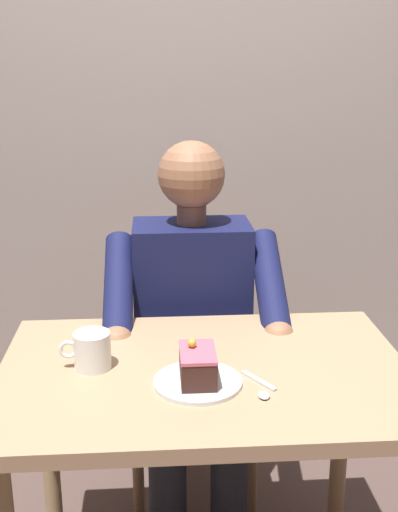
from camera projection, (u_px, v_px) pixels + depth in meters
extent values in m
cube|color=#B0A096|center=(181.00, 40.00, 2.42)|extent=(6.40, 0.12, 3.00)
cube|color=tan|center=(205.00, 375.00, 1.53)|extent=(0.98, 0.66, 0.04)
cylinder|color=tan|center=(341.00, 434.00, 1.91)|extent=(0.05, 0.05, 0.70)
cylinder|color=tan|center=(49.00, 446.00, 1.86)|extent=(0.05, 0.05, 0.70)
cube|color=tan|center=(192.00, 379.00, 2.12)|extent=(0.42, 0.42, 0.04)
cube|color=tan|center=(188.00, 291.00, 2.23)|extent=(0.38, 0.04, 0.45)
cylinder|color=tan|center=(252.00, 463.00, 2.02)|extent=(0.04, 0.04, 0.41)
cylinder|color=tan|center=(138.00, 468.00, 2.00)|extent=(0.04, 0.04, 0.41)
cylinder|color=tan|center=(237.00, 404.00, 2.36)|extent=(0.04, 0.04, 0.41)
cylinder|color=tan|center=(140.00, 408.00, 2.34)|extent=(0.04, 0.04, 0.41)
cube|color=#161A45|center=(192.00, 303.00, 2.02)|extent=(0.36, 0.22, 0.52)
sphere|color=#9B684A|center=(191.00, 175.00, 1.90)|extent=(0.20, 0.20, 0.20)
cylinder|color=#9B684A|center=(192.00, 214.00, 1.94)|extent=(0.09, 0.09, 0.06)
cylinder|color=#161A45|center=(269.00, 282.00, 1.87)|extent=(0.08, 0.33, 0.26)
sphere|color=#9B684A|center=(279.00, 337.00, 1.75)|extent=(0.09, 0.09, 0.09)
cylinder|color=#161A45|center=(118.00, 286.00, 1.84)|extent=(0.08, 0.33, 0.26)
sphere|color=#9B684A|center=(117.00, 342.00, 1.72)|extent=(0.09, 0.09, 0.09)
cylinder|color=#242931|center=(223.00, 400.00, 1.99)|extent=(0.13, 0.38, 0.14)
cylinder|color=#242931|center=(166.00, 402.00, 1.98)|extent=(0.13, 0.38, 0.14)
cylinder|color=#242931|center=(229.00, 495.00, 1.88)|extent=(0.11, 0.11, 0.39)
cylinder|color=#242931|center=(168.00, 498.00, 1.87)|extent=(0.11, 0.11, 0.39)
cylinder|color=silver|center=(198.00, 382.00, 1.45)|extent=(0.20, 0.20, 0.01)
cube|color=#3B201B|center=(198.00, 367.00, 1.43)|extent=(0.08, 0.12, 0.07)
cube|color=#D55E75|center=(198.00, 352.00, 1.42)|extent=(0.08, 0.13, 0.01)
sphere|color=gold|center=(192.00, 343.00, 1.44)|extent=(0.02, 0.02, 0.02)
cylinder|color=white|center=(92.00, 350.00, 1.51)|extent=(0.09, 0.09, 0.09)
torus|color=white|center=(68.00, 349.00, 1.51)|extent=(0.05, 0.01, 0.05)
cylinder|color=black|center=(92.00, 335.00, 1.50)|extent=(0.08, 0.08, 0.01)
cube|color=silver|center=(259.00, 381.00, 1.46)|extent=(0.07, 0.10, 0.01)
ellipsoid|color=silver|center=(264.00, 395.00, 1.39)|extent=(0.03, 0.04, 0.01)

